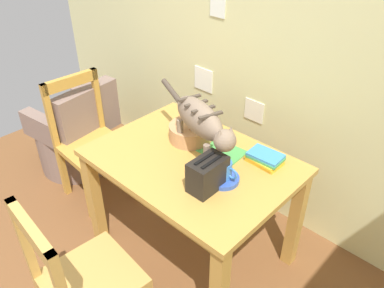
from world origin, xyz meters
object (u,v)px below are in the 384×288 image
at_px(cat, 201,121).
at_px(saucer_bowl, 223,179).
at_px(wooden_chair_near, 83,281).
at_px(wicker_basket, 191,132).
at_px(book_stack, 265,158).
at_px(toaster, 208,174).
at_px(coffee_mug, 224,170).
at_px(magazine, 220,150).
at_px(dining_table, 192,172).
at_px(wooden_chair_far, 90,143).
at_px(wicker_armchair, 77,138).

relative_size(cat, saucer_bowl, 4.08).
bearing_deg(wooden_chair_near, wicker_basket, 105.66).
distance_m(book_stack, toaster, 0.39).
distance_m(coffee_mug, magazine, 0.28).
bearing_deg(book_stack, magazine, -162.73).
xyz_separation_m(dining_table, magazine, (0.06, 0.17, 0.10)).
bearing_deg(magazine, coffee_mug, -51.16).
xyz_separation_m(toaster, wooden_chair_far, (-1.17, 0.05, -0.37)).
xyz_separation_m(book_stack, wooden_chair_near, (-0.29, -1.04, -0.32)).
bearing_deg(dining_table, magazine, 69.60).
relative_size(dining_table, wicker_armchair, 1.45).
bearing_deg(dining_table, wicker_armchair, 179.09).
bearing_deg(wicker_basket, toaster, -36.19).
bearing_deg(wooden_chair_near, coffee_mug, 78.73).
distance_m(magazine, toaster, 0.35).
height_order(magazine, wicker_basket, wicker_basket).
distance_m(cat, wicker_armchair, 1.54).
bearing_deg(wooden_chair_near, magazine, 93.04).
bearing_deg(book_stack, toaster, -103.57).
bearing_deg(coffee_mug, cat, 163.01).
xyz_separation_m(toaster, wicker_armchair, (-1.56, 0.15, -0.55)).
distance_m(cat, wooden_chair_far, 1.12).
bearing_deg(saucer_bowl, wicker_basket, 155.94).
distance_m(dining_table, cat, 0.34).
bearing_deg(toaster, dining_table, 150.64).
bearing_deg(cat, magazine, -174.74).
xyz_separation_m(cat, wooden_chair_near, (-0.00, -0.82, -0.53)).
relative_size(coffee_mug, wicker_armchair, 0.17).
xyz_separation_m(cat, book_stack, (0.28, 0.21, -0.21)).
distance_m(cat, wooden_chair_near, 0.98).
xyz_separation_m(cat, toaster, (0.19, -0.16, -0.16)).
distance_m(coffee_mug, wicker_armchair, 1.68).
bearing_deg(wooden_chair_near, toaster, 78.47).
bearing_deg(wooden_chair_far, magazine, 107.01).
distance_m(wicker_basket, wooden_chair_far, 0.90).
distance_m(wooden_chair_near, wicker_armchair, 1.60).
height_order(saucer_bowl, toaster, toaster).
bearing_deg(cat, wicker_armchair, -72.15).
distance_m(toaster, wooden_chair_near, 0.78).
distance_m(magazine, wooden_chair_near, 1.00).
bearing_deg(toaster, book_stack, 76.43).
relative_size(saucer_bowl, wooden_chair_near, 0.19).
distance_m(wooden_chair_far, wicker_armchair, 0.44).
xyz_separation_m(magazine, wooden_chair_near, (-0.03, -0.96, -0.29)).
xyz_separation_m(dining_table, wicker_armchair, (-1.34, 0.02, -0.37)).
bearing_deg(wicker_armchair, toaster, -102.33).
xyz_separation_m(saucer_bowl, magazine, (-0.19, 0.20, -0.01)).
xyz_separation_m(coffee_mug, wooden_chair_far, (-1.20, -0.05, -0.36)).
bearing_deg(coffee_mug, book_stack, 76.69).
height_order(saucer_bowl, magazine, saucer_bowl).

